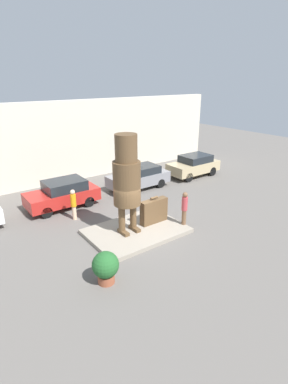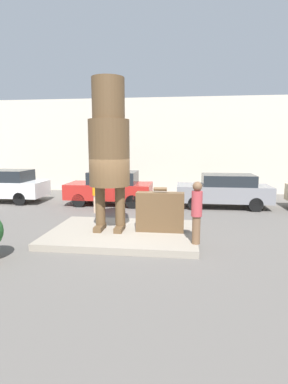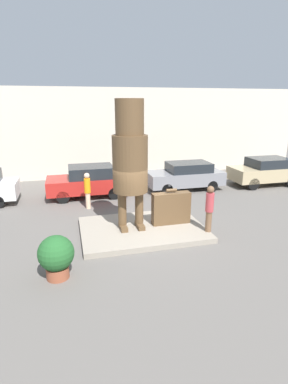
{
  "view_description": "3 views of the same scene",
  "coord_description": "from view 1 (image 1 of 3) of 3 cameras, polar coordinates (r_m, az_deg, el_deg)",
  "views": [
    {
      "loc": [
        -7.51,
        -10.81,
        7.26
      ],
      "look_at": [
        0.28,
        -0.28,
        2.2
      ],
      "focal_mm": 28.0,
      "sensor_mm": 36.0,
      "label": 1
    },
    {
      "loc": [
        1.84,
        -9.15,
        2.94
      ],
      "look_at": [
        0.67,
        0.16,
        1.45
      ],
      "focal_mm": 28.0,
      "sensor_mm": 36.0,
      "label": 2
    },
    {
      "loc": [
        -2.61,
        -10.35,
        4.8
      ],
      "look_at": [
        0.03,
        -0.15,
        1.65
      ],
      "focal_mm": 28.0,
      "sensor_mm": 36.0,
      "label": 3
    }
  ],
  "objects": [
    {
      "name": "building_backdrop",
      "position": [
        22.25,
        -16.21,
        8.92
      ],
      "size": [
        28.0,
        0.6,
        5.74
      ],
      "color": "beige",
      "rests_on": "ground_plane"
    },
    {
      "name": "parked_car_red",
      "position": [
        18.18,
        -15.2,
        -0.29
      ],
      "size": [
        4.13,
        1.9,
        1.63
      ],
      "rotation": [
        0.0,
        0.0,
        3.14
      ],
      "color": "#B2231E",
      "rests_on": "ground_plane"
    },
    {
      "name": "giant_suitcase",
      "position": [
        15.36,
        1.9,
        -3.62
      ],
      "size": [
        1.51,
        0.4,
        1.42
      ],
      "color": "brown",
      "rests_on": "pedestal"
    },
    {
      "name": "worker_hivis",
      "position": [
        16.41,
        -13.28,
        -2.12
      ],
      "size": [
        0.29,
        0.29,
        1.72
      ],
      "color": "beige",
      "rests_on": "ground_plane"
    },
    {
      "name": "pedestal",
      "position": [
        14.98,
        -1.5,
        -7.43
      ],
      "size": [
        4.68,
        3.32,
        0.2
      ],
      "color": "gray",
      "rests_on": "ground_plane"
    },
    {
      "name": "planter_pot",
      "position": [
        11.48,
        -7.33,
        -13.88
      ],
      "size": [
        1.01,
        1.01,
        1.28
      ],
      "color": "brown",
      "rests_on": "ground_plane"
    },
    {
      "name": "statue_figure",
      "position": [
        13.69,
        -3.31,
        2.85
      ],
      "size": [
        1.28,
        1.28,
        4.74
      ],
      "color": "brown",
      "rests_on": "pedestal"
    },
    {
      "name": "parked_car_tan",
      "position": [
        23.55,
        9.47,
        5.09
      ],
      "size": [
        4.11,
        1.87,
        1.64
      ],
      "rotation": [
        0.0,
        0.0,
        3.14
      ],
      "color": "tan",
      "rests_on": "ground_plane"
    },
    {
      "name": "parked_car_grey",
      "position": [
        20.59,
        -0.95,
        2.91
      ],
      "size": [
        4.29,
        1.79,
        1.56
      ],
      "rotation": [
        0.0,
        0.0,
        3.14
      ],
      "color": "gray",
      "rests_on": "ground_plane"
    },
    {
      "name": "tourist",
      "position": [
        15.14,
        7.72,
        -2.84
      ],
      "size": [
        0.3,
        0.3,
        1.75
      ],
      "color": "brown",
      "rests_on": "pedestal"
    },
    {
      "name": "ground_plane",
      "position": [
        15.03,
        -1.49,
        -7.76
      ],
      "size": [
        60.0,
        60.0,
        0.0
      ],
      "primitive_type": "plane",
      "color": "#605B56"
    }
  ]
}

